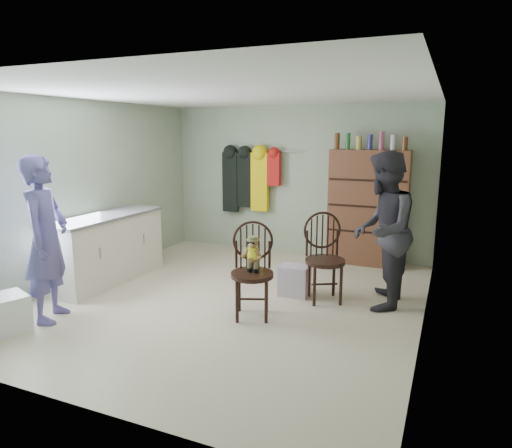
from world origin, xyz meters
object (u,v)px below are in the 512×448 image
at_px(counter, 106,248).
at_px(dresser, 368,207).
at_px(chair_far, 324,254).
at_px(chair_front, 253,263).

distance_m(counter, dresser, 3.96).
bearing_deg(dresser, chair_far, -96.45).
bearing_deg(chair_far, chair_front, -154.73).
height_order(counter, chair_far, chair_far).
distance_m(chair_far, dresser, 1.86).
bearing_deg(chair_front, counter, 150.52).
bearing_deg(counter, chair_far, 9.10).
distance_m(chair_front, dresser, 2.78).
xyz_separation_m(counter, chair_far, (2.99, 0.48, 0.11)).
relative_size(counter, dresser, 0.90).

